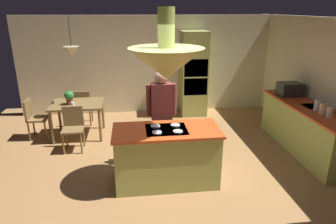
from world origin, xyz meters
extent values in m
plane|color=#9E7042|center=(0.00, 0.00, 0.00)|extent=(8.16, 8.16, 0.00)
cube|color=beige|center=(0.00, 3.45, 1.27)|extent=(6.80, 0.10, 2.55)
cube|color=#A8B259|center=(0.00, -0.20, 0.44)|extent=(1.61, 0.74, 0.89)
cube|color=#D14C1E|center=(0.00, -0.20, 0.91)|extent=(1.67, 0.80, 0.04)
cube|color=black|center=(0.00, -0.20, 0.92)|extent=(0.64, 0.52, 0.01)
cylinder|color=#B2B2B7|center=(-0.16, -0.33, 0.94)|extent=(0.15, 0.15, 0.02)
cylinder|color=#B2B2B7|center=(0.16, -0.33, 0.94)|extent=(0.15, 0.15, 0.02)
cylinder|color=#B2B2B7|center=(-0.16, -0.07, 0.94)|extent=(0.15, 0.15, 0.02)
cylinder|color=#B2B2B7|center=(0.16, -0.07, 0.94)|extent=(0.15, 0.15, 0.02)
cube|color=#A8B259|center=(2.84, 0.60, 0.44)|extent=(0.62, 2.50, 0.89)
cube|color=#D14C1E|center=(2.84, 0.60, 0.91)|extent=(0.66, 2.54, 0.04)
cube|color=#B2B2B7|center=(3.00, 0.60, 0.85)|extent=(0.48, 0.36, 0.16)
cube|color=#A8B259|center=(1.10, 3.05, 1.09)|extent=(0.66, 0.62, 2.17)
cube|color=black|center=(1.10, 2.76, 1.30)|extent=(0.60, 0.04, 0.44)
cube|color=black|center=(1.10, 2.76, 0.82)|extent=(0.60, 0.04, 0.44)
cube|color=brown|center=(-1.70, 1.90, 0.74)|extent=(1.11, 0.87, 0.04)
cylinder|color=brown|center=(-2.19, 1.52, 0.36)|extent=(0.06, 0.06, 0.72)
cylinder|color=brown|center=(-1.21, 1.52, 0.36)|extent=(0.06, 0.06, 0.72)
cylinder|color=brown|center=(-2.19, 2.28, 0.36)|extent=(0.06, 0.06, 0.72)
cylinder|color=brown|center=(-1.21, 2.28, 0.36)|extent=(0.06, 0.06, 0.72)
cylinder|color=tan|center=(-0.10, 0.47, 0.42)|extent=(0.14, 0.14, 0.85)
cylinder|color=tan|center=(0.08, 0.47, 0.42)|extent=(0.14, 0.14, 0.85)
cube|color=brown|center=(-0.01, 0.47, 1.17)|extent=(0.36, 0.22, 0.65)
cylinder|color=brown|center=(-0.23, 0.47, 1.20)|extent=(0.09, 0.09, 0.55)
cylinder|color=brown|center=(0.21, 0.47, 1.20)|extent=(0.09, 0.09, 0.55)
sphere|color=tan|center=(-0.01, 0.47, 1.60)|extent=(0.23, 0.23, 0.23)
cone|color=#A8B259|center=(0.00, -0.20, 1.95)|extent=(1.10, 1.10, 0.45)
cylinder|color=#A8B259|center=(0.00, -0.20, 2.45)|extent=(0.24, 0.24, 0.55)
cone|color=beige|center=(-1.70, 1.90, 1.86)|extent=(0.32, 0.32, 0.22)
cylinder|color=black|center=(-1.70, 1.90, 2.27)|extent=(0.01, 0.01, 0.60)
cube|color=brown|center=(-1.70, 1.16, 0.44)|extent=(0.40, 0.40, 0.04)
cube|color=brown|center=(-1.70, 1.34, 0.66)|extent=(0.40, 0.04, 0.42)
cylinder|color=brown|center=(-1.87, 0.99, 0.21)|extent=(0.04, 0.04, 0.43)
cylinder|color=brown|center=(-1.53, 0.99, 0.21)|extent=(0.04, 0.04, 0.43)
cylinder|color=brown|center=(-1.87, 1.33, 0.21)|extent=(0.04, 0.04, 0.43)
cylinder|color=brown|center=(-1.53, 1.33, 0.21)|extent=(0.04, 0.04, 0.43)
cube|color=brown|center=(-1.70, 2.64, 0.44)|extent=(0.40, 0.40, 0.04)
cube|color=brown|center=(-1.70, 2.46, 0.66)|extent=(0.40, 0.04, 0.42)
cylinder|color=brown|center=(-1.53, 2.81, 0.21)|extent=(0.04, 0.04, 0.43)
cylinder|color=brown|center=(-1.87, 2.81, 0.21)|extent=(0.04, 0.04, 0.43)
cylinder|color=brown|center=(-1.53, 2.47, 0.21)|extent=(0.04, 0.04, 0.43)
cylinder|color=brown|center=(-1.87, 2.47, 0.21)|extent=(0.04, 0.04, 0.43)
cube|color=brown|center=(-2.55, 1.90, 0.44)|extent=(0.40, 0.40, 0.04)
cube|color=brown|center=(-2.73, 1.90, 0.66)|extent=(0.04, 0.40, 0.42)
cylinder|color=brown|center=(-2.38, 1.73, 0.21)|extent=(0.04, 0.04, 0.43)
cylinder|color=brown|center=(-2.38, 2.07, 0.21)|extent=(0.04, 0.04, 0.43)
cylinder|color=brown|center=(-2.72, 1.73, 0.21)|extent=(0.04, 0.04, 0.43)
cylinder|color=brown|center=(-2.72, 2.07, 0.21)|extent=(0.04, 0.04, 0.43)
cylinder|color=#99382D|center=(-1.84, 1.84, 0.82)|extent=(0.14, 0.14, 0.12)
sphere|color=#2D722D|center=(-1.84, 1.84, 0.96)|extent=(0.20, 0.20, 0.20)
cylinder|color=white|center=(-1.75, 1.68, 0.81)|extent=(0.07, 0.07, 0.09)
cylinder|color=silver|center=(2.84, -0.03, 1.02)|extent=(0.11, 0.11, 0.18)
cylinder|color=#E0B78C|center=(2.84, 0.15, 1.03)|extent=(0.14, 0.14, 0.20)
cylinder|color=silver|center=(2.84, 0.33, 1.03)|extent=(0.12, 0.12, 0.21)
cube|color=#232326|center=(2.84, 1.35, 1.07)|extent=(0.46, 0.36, 0.28)
camera|label=1|loc=(-0.50, -4.45, 2.71)|focal=31.87mm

